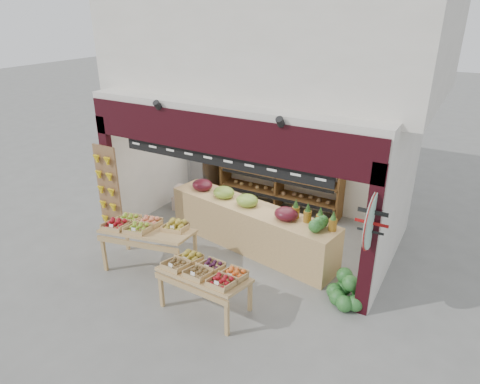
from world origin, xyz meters
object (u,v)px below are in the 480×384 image
Objects in this scene: back_shelving at (280,163)px; watermelon_pile at (348,293)px; display_table_left at (144,228)px; display_table_right at (205,272)px; refrigerator at (203,163)px; cardboard_stack at (191,202)px; mid_counter at (250,225)px.

watermelon_pile is at bearing -47.47° from back_shelving.
display_table_left is 1.84m from display_table_right.
cardboard_stack is at bearing -51.83° from refrigerator.
refrigerator is 5.54m from watermelon_pile.
back_shelving is 3.84m from display_table_left.
display_table_right reaches higher than cardboard_stack.
refrigerator is at bearing 106.16° from display_table_left.
mid_counter is 2.15× the size of display_table_left.
refrigerator is 0.42× the size of mid_counter.
refrigerator is at bearing 108.61° from cardboard_stack.
display_table_right is 2.47m from watermelon_pile.
display_table_right is at bearing -17.33° from display_table_left.
cardboard_stack reaches higher than watermelon_pile.
display_table_left is at bearing -168.26° from watermelon_pile.
cardboard_stack is 1.36× the size of watermelon_pile.
cardboard_stack is (-1.78, -1.25, -0.93)m from back_shelving.
refrigerator is (-2.15, -0.14, -0.34)m from back_shelving.
refrigerator reaches higher than mid_counter.
back_shelving is at bearing 35.19° from cardboard_stack.
refrigerator is 2.22× the size of watermelon_pile.
watermelon_pile is at bearing -20.09° from cardboard_stack.
mid_counter is (0.32, -2.08, -0.64)m from back_shelving.
watermelon_pile is (3.77, 0.78, -0.61)m from display_table_left.
watermelon_pile is at bearing 33.40° from display_table_right.
cardboard_stack is at bearing 158.51° from mid_counter.
back_shelving reaches higher than cardboard_stack.
display_table_left reaches higher than cardboard_stack.
back_shelving is at bearing 98.68° from mid_counter.
cardboard_stack is at bearing -144.81° from back_shelving.
watermelon_pile is (2.31, -0.79, -0.32)m from mid_counter.
display_table_right is at bearing -146.60° from watermelon_pile.
refrigerator is at bearing 141.87° from mid_counter.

